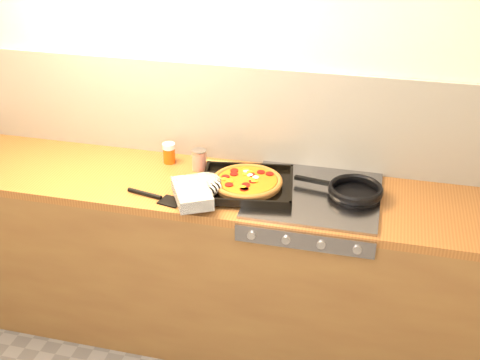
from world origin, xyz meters
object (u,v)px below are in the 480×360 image
(tomato_can, at_px, (199,160))
(frying_pan, at_px, (354,191))
(juice_glass, at_px, (169,153))
(pizza_on_tray, at_px, (232,185))

(tomato_can, bearing_deg, frying_pan, -7.76)
(juice_glass, bearing_deg, tomato_can, -11.51)
(frying_pan, bearing_deg, tomato_can, 172.24)
(pizza_on_tray, xyz_separation_m, tomato_can, (-0.22, 0.20, 0.01))
(tomato_can, bearing_deg, juice_glass, 168.49)
(pizza_on_tray, distance_m, juice_glass, 0.46)
(pizza_on_tray, distance_m, tomato_can, 0.30)
(pizza_on_tray, relative_size, juice_glass, 5.37)
(tomato_can, bearing_deg, pizza_on_tray, -41.82)
(tomato_can, height_order, juice_glass, juice_glass)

